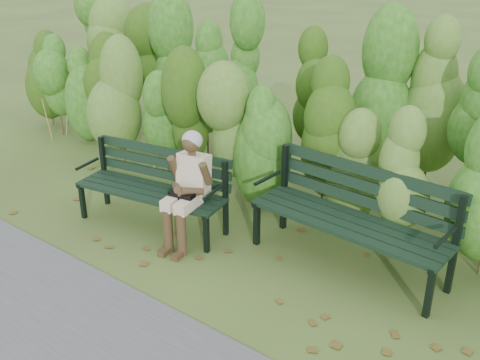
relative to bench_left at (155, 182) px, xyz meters
The scene contains 6 objects.
ground 1.17m from the bench_left, ahead, with size 80.00×80.00×0.00m, color #3D4B21.
hedge_band 2.14m from the bench_left, 58.75° to the left, with size 11.04×1.67×2.42m.
leaf_litter 1.03m from the bench_left, ahead, with size 5.99×2.20×0.01m.
bench_left is the anchor object (origin of this frame).
bench_right 2.25m from the bench_left, 15.31° to the left, with size 2.04×0.76×1.00m.
seated_woman 0.60m from the bench_left, ahead, with size 0.50×0.73×1.23m.
Camera 1 is at (3.21, -3.84, 3.12)m, focal length 42.00 mm.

